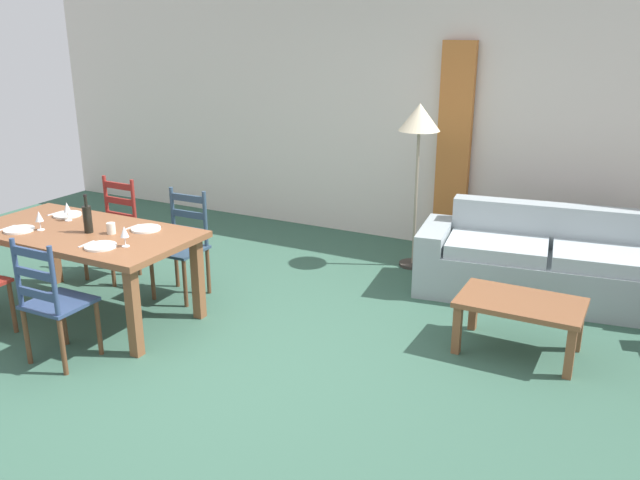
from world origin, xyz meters
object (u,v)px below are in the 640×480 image
(dining_chair_far_left, at_px, (113,229))
(wine_glass_far_left, at_px, (67,208))
(wine_bottle, at_px, (88,218))
(couch, at_px, (548,266))
(standing_lamp, at_px, (419,128))
(dining_chair_far_right, at_px, (182,245))
(wine_glass_near_left, at_px, (39,217))
(wine_glass_near_right, at_px, (124,233))
(coffee_cup_primary, at_px, (111,228))
(dining_chair_near_right, at_px, (53,302))
(dining_table, at_px, (84,240))
(coffee_table, at_px, (520,308))

(dining_chair_far_left, xyz_separation_m, wine_glass_far_left, (0.14, -0.63, 0.38))
(wine_bottle, relative_size, couch, 0.13)
(dining_chair_far_left, distance_m, wine_bottle, 1.04)
(wine_glass_far_left, relative_size, standing_lamp, 0.10)
(dining_chair_far_right, height_order, wine_glass_far_left, dining_chair_far_right)
(wine_bottle, relative_size, wine_glass_near_left, 1.96)
(wine_glass_near_left, bearing_deg, dining_chair_far_left, 99.24)
(wine_glass_near_right, bearing_deg, wine_glass_near_left, -179.50)
(dining_chair_far_left, relative_size, coffee_cup_primary, 10.67)
(dining_chair_far_left, distance_m, standing_lamp, 3.10)
(dining_chair_far_right, bearing_deg, dining_chair_near_right, -90.31)
(standing_lamp, bearing_deg, wine_glass_near_right, -119.09)
(dining_table, relative_size, wine_glass_near_left, 11.80)
(dining_table, xyz_separation_m, coffee_table, (3.35, 0.99, -0.31))
(wine_glass_near_right, distance_m, standing_lamp, 2.96)
(dining_chair_far_left, xyz_separation_m, standing_lamp, (2.48, 1.61, 0.93))
(dining_chair_far_right, relative_size, coffee_table, 1.07)
(dining_chair_near_right, relative_size, couch, 0.41)
(dining_table, bearing_deg, dining_chair_near_right, -59.68)
(dining_chair_far_left, height_order, dining_chair_far_right, same)
(wine_glass_near_left, xyz_separation_m, standing_lamp, (2.32, 2.55, 0.55))
(wine_glass_near_right, xyz_separation_m, coffee_cup_primary, (-0.33, 0.19, -0.07))
(couch, bearing_deg, wine_glass_near_right, -139.48)
(dining_chair_far_left, bearing_deg, wine_glass_near_left, -80.76)
(couch, height_order, coffee_table, couch)
(coffee_cup_primary, bearing_deg, dining_chair_far_right, 77.16)
(dining_table, height_order, wine_glass_near_right, wine_glass_near_right)
(dining_chair_near_right, xyz_separation_m, standing_lamp, (1.60, 3.11, 0.93))
(dining_chair_far_right, distance_m, wine_glass_near_right, 0.96)
(wine_bottle, bearing_deg, coffee_cup_primary, 18.07)
(dining_chair_far_right, height_order, wine_glass_near_left, dining_chair_far_right)
(wine_glass_far_left, distance_m, coffee_cup_primary, 0.61)
(dining_table, bearing_deg, wine_bottle, -10.88)
(dining_chair_near_right, bearing_deg, wine_glass_near_left, 142.32)
(coffee_cup_primary, bearing_deg, wine_glass_near_left, -161.17)
(dining_table, bearing_deg, standing_lamp, 49.87)
(wine_glass_near_left, height_order, wine_glass_near_right, same)
(coffee_cup_primary, xyz_separation_m, standing_lamp, (1.74, 2.35, 0.62))
(wine_glass_near_left, height_order, couch, wine_glass_near_left)
(wine_glass_near_right, height_order, coffee_table, wine_glass_near_right)
(dining_chair_far_left, bearing_deg, coffee_cup_primary, -45.07)
(wine_glass_near_right, bearing_deg, dining_chair_near_right, -107.86)
(dining_chair_far_right, height_order, wine_glass_near_right, dining_chair_far_right)
(dining_chair_near_right, height_order, wine_glass_near_right, dining_chair_near_right)
(dining_chair_far_left, distance_m, wine_glass_far_left, 0.75)
(dining_table, height_order, standing_lamp, standing_lamp)
(wine_bottle, distance_m, coffee_cup_primary, 0.21)
(wine_glass_near_right, xyz_separation_m, coffee_table, (2.75, 1.14, -0.51))
(wine_bottle, bearing_deg, dining_chair_far_left, 124.57)
(dining_chair_near_right, bearing_deg, coffee_cup_primary, 100.85)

